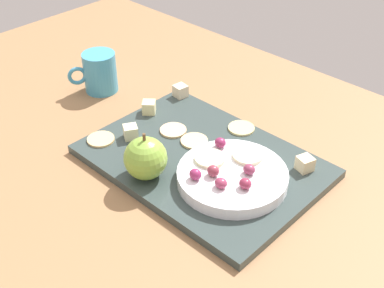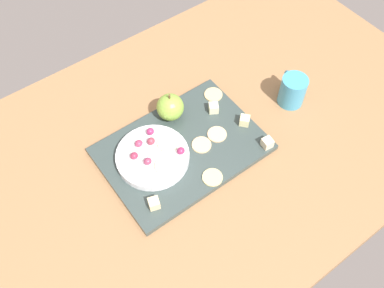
% 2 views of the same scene
% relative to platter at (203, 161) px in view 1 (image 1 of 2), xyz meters
% --- Properties ---
extents(table, '(1.42, 0.86, 0.05)m').
position_rel_platter_xyz_m(table, '(-0.04, -0.00, -0.03)').
color(table, '#906944').
rests_on(table, ground).
extents(platter, '(0.39, 0.28, 0.02)m').
position_rel_platter_xyz_m(platter, '(0.00, 0.00, 0.00)').
color(platter, '#344140').
rests_on(platter, table).
extents(serving_dish, '(0.18, 0.18, 0.02)m').
position_rel_platter_xyz_m(serving_dish, '(0.08, -0.01, 0.02)').
color(serving_dish, white).
rests_on(serving_dish, platter).
extents(apple_whole, '(0.07, 0.07, 0.07)m').
position_rel_platter_xyz_m(apple_whole, '(-0.03, -0.10, 0.04)').
color(apple_whole, '#7FAC3C').
rests_on(apple_whole, platter).
extents(apple_stem, '(0.01, 0.01, 0.01)m').
position_rel_platter_xyz_m(apple_stem, '(-0.03, -0.10, 0.08)').
color(apple_stem, brown).
rests_on(apple_stem, apple_whole).
extents(cheese_cube_0, '(0.03, 0.03, 0.02)m').
position_rel_platter_xyz_m(cheese_cube_0, '(0.14, 0.09, 0.02)').
color(cheese_cube_0, beige).
rests_on(cheese_cube_0, platter).
extents(cheese_cube_1, '(0.03, 0.03, 0.02)m').
position_rel_platter_xyz_m(cheese_cube_1, '(-0.17, 0.12, 0.02)').
color(cheese_cube_1, beige).
rests_on(cheese_cube_1, platter).
extents(cheese_cube_2, '(0.03, 0.03, 0.02)m').
position_rel_platter_xyz_m(cheese_cube_2, '(-0.17, 0.03, 0.02)').
color(cheese_cube_2, beige).
rests_on(cheese_cube_2, platter).
extents(cheese_cube_3, '(0.03, 0.03, 0.02)m').
position_rel_platter_xyz_m(cheese_cube_3, '(-0.13, -0.05, 0.02)').
color(cheese_cube_3, beige).
rests_on(cheese_cube_3, platter).
extents(cracker_0, '(0.05, 0.05, 0.00)m').
position_rel_platter_xyz_m(cracker_0, '(-0.04, 0.02, 0.01)').
color(cracker_0, '#E3BD86').
rests_on(cracker_0, platter).
extents(cracker_1, '(0.05, 0.05, 0.00)m').
position_rel_platter_xyz_m(cracker_1, '(-0.09, 0.02, 0.01)').
color(cracker_1, '#DFB788').
rests_on(cracker_1, platter).
extents(cracker_2, '(0.05, 0.05, 0.00)m').
position_rel_platter_xyz_m(cracker_2, '(-0.01, 0.11, 0.01)').
color(cracker_2, '#D2C281').
rests_on(cracker_2, platter).
extents(cracker_3, '(0.05, 0.05, 0.00)m').
position_rel_platter_xyz_m(cracker_3, '(-0.17, -0.09, 0.01)').
color(cracker_3, '#E3BE7D').
rests_on(cracker_3, platter).
extents(grape_0, '(0.02, 0.02, 0.02)m').
position_rel_platter_xyz_m(grape_0, '(0.12, -0.03, 0.04)').
color(grape_0, '#892A44').
rests_on(grape_0, serving_dish).
extents(grape_1, '(0.02, 0.02, 0.02)m').
position_rel_platter_xyz_m(grape_1, '(0.02, 0.02, 0.04)').
color(grape_1, '#892651').
rests_on(grape_1, serving_dish).
extents(grape_2, '(0.02, 0.02, 0.02)m').
position_rel_platter_xyz_m(grape_2, '(0.05, -0.07, 0.04)').
color(grape_2, '#8F2958').
rests_on(grape_2, serving_dish).
extents(grape_3, '(0.02, 0.02, 0.02)m').
position_rel_platter_xyz_m(grape_3, '(0.10, -0.00, 0.04)').
color(grape_3, '#853551').
rests_on(grape_3, serving_dish).
extents(grape_4, '(0.02, 0.02, 0.02)m').
position_rel_platter_xyz_m(grape_4, '(0.09, -0.06, 0.04)').
color(grape_4, '#953352').
rests_on(grape_4, serving_dish).
extents(grape_5, '(0.02, 0.02, 0.02)m').
position_rel_platter_xyz_m(grape_5, '(0.06, -0.04, 0.04)').
color(grape_5, '#893445').
rests_on(grape_5, serving_dish).
extents(apple_slice_0, '(0.05, 0.05, 0.01)m').
position_rel_platter_xyz_m(apple_slice_0, '(0.07, 0.03, 0.03)').
color(apple_slice_0, beige).
rests_on(apple_slice_0, serving_dish).
extents(apple_slice_1, '(0.05, 0.05, 0.01)m').
position_rel_platter_xyz_m(apple_slice_1, '(0.03, -0.02, 0.03)').
color(apple_slice_1, beige).
rests_on(apple_slice_1, serving_dish).
extents(cup, '(0.07, 0.09, 0.08)m').
position_rel_platter_xyz_m(cup, '(-0.33, 0.04, 0.03)').
color(cup, '#3F95BE').
rests_on(cup, table).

